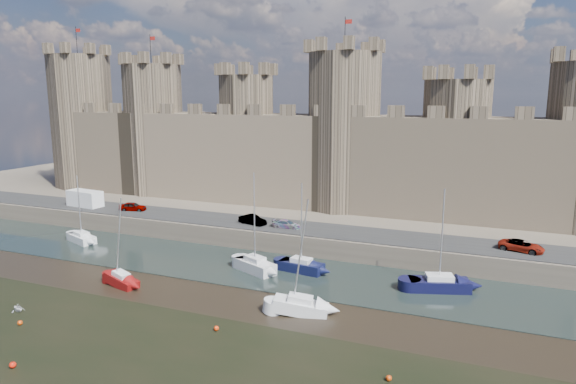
% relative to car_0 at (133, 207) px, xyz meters
% --- Properties ---
extents(ground, '(160.00, 160.00, 0.00)m').
position_rel_car_0_xyz_m(ground, '(26.01, -33.84, -3.17)').
color(ground, black).
rests_on(ground, ground).
extents(water_channel, '(160.00, 12.00, 0.08)m').
position_rel_car_0_xyz_m(water_channel, '(26.01, -9.84, -3.13)').
color(water_channel, black).
rests_on(water_channel, ground).
extents(quay, '(160.00, 60.00, 2.50)m').
position_rel_car_0_xyz_m(quay, '(26.01, 26.16, -1.92)').
color(quay, '#4C443A').
rests_on(quay, ground).
extents(road, '(160.00, 7.00, 0.10)m').
position_rel_car_0_xyz_m(road, '(26.01, 0.16, -0.62)').
color(road, black).
rests_on(road, quay).
extents(castle, '(108.50, 11.00, 29.00)m').
position_rel_car_0_xyz_m(castle, '(25.38, 14.16, 8.50)').
color(castle, '#42382B').
rests_on(castle, quay).
extents(car_0, '(4.19, 2.54, 1.33)m').
position_rel_car_0_xyz_m(car_0, '(0.00, 0.00, 0.00)').
color(car_0, gray).
rests_on(car_0, quay).
extents(car_1, '(4.23, 2.45, 1.32)m').
position_rel_car_0_xyz_m(car_1, '(20.03, -0.59, -0.01)').
color(car_1, gray).
rests_on(car_1, quay).
extents(car_2, '(3.75, 1.72, 1.06)m').
position_rel_car_0_xyz_m(car_2, '(24.93, -0.57, -0.14)').
color(car_2, gray).
rests_on(car_2, quay).
extents(car_3, '(5.07, 3.23, 1.30)m').
position_rel_car_0_xyz_m(car_3, '(52.73, -0.13, -0.02)').
color(car_3, gray).
rests_on(car_3, quay).
extents(van, '(5.99, 2.94, 2.52)m').
position_rel_car_0_xyz_m(van, '(-8.73, -0.34, 0.59)').
color(van, silver).
rests_on(van, quay).
extents(sailboat_0, '(5.19, 3.48, 9.05)m').
position_rel_car_0_xyz_m(sailboat_0, '(-1.24, -9.18, -2.44)').
color(sailboat_0, silver).
rests_on(sailboat_0, ground).
extents(sailboat_1, '(5.24, 2.61, 10.06)m').
position_rel_car_0_xyz_m(sailboat_1, '(30.14, -8.95, -2.37)').
color(sailboat_1, black).
rests_on(sailboat_1, ground).
extents(sailboat_2, '(5.56, 3.97, 11.19)m').
position_rel_car_0_xyz_m(sailboat_2, '(25.36, -10.91, -2.30)').
color(sailboat_2, silver).
rests_on(sailboat_2, ground).
extents(sailboat_3, '(6.38, 4.03, 10.45)m').
position_rel_car_0_xyz_m(sailboat_3, '(45.02, -8.91, -2.36)').
color(sailboat_3, black).
rests_on(sailboat_3, ground).
extents(sailboat_4, '(4.29, 2.50, 9.42)m').
position_rel_car_0_xyz_m(sailboat_4, '(14.32, -19.89, -2.46)').
color(sailboat_4, maroon).
rests_on(sailboat_4, ground).
extents(sailboat_5, '(5.28, 3.10, 10.70)m').
position_rel_car_0_xyz_m(sailboat_5, '(33.96, -19.29, -2.40)').
color(sailboat_5, silver).
rests_on(sailboat_5, ground).
extents(dinghy_3, '(1.59, 1.46, 0.71)m').
position_rel_car_0_xyz_m(dinghy_3, '(9.90, -28.68, -2.81)').
color(dinghy_3, silver).
rests_on(dinghy_3, ground).
extents(buoy_0, '(0.43, 0.43, 0.43)m').
position_rel_car_0_xyz_m(buoy_0, '(12.39, -30.63, -2.95)').
color(buoy_0, '#C93D08').
rests_on(buoy_0, ground).
extents(buoy_1, '(0.44, 0.44, 0.44)m').
position_rel_car_0_xyz_m(buoy_1, '(28.62, -25.18, -2.94)').
color(buoy_1, red).
rests_on(buoy_1, ground).
extents(buoy_3, '(0.42, 0.42, 0.42)m').
position_rel_car_0_xyz_m(buoy_3, '(43.59, -27.39, -2.96)').
color(buoy_3, '#BE3608').
rests_on(buoy_3, ground).
extents(buoy_4, '(0.49, 0.49, 0.49)m').
position_rel_car_0_xyz_m(buoy_4, '(17.91, -35.99, -2.92)').
color(buoy_4, red).
rests_on(buoy_4, ground).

